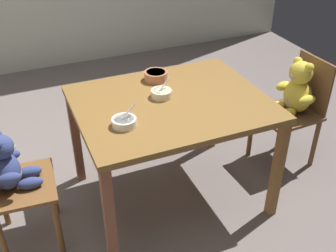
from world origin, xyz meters
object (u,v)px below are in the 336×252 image
at_px(teddy_chair_near_left, 9,173).
at_px(porridge_bowl_cream_center, 161,93).
at_px(porridge_bowl_terracotta_far_center, 156,76).
at_px(porridge_bowl_white_near_left, 124,122).
at_px(dining_table, 171,113).
at_px(teddy_chair_near_right, 295,97).

bearing_deg(teddy_chair_near_left, porridge_bowl_cream_center, 9.75).
relative_size(porridge_bowl_terracotta_far_center, porridge_bowl_white_near_left, 1.07).
xyz_separation_m(dining_table, teddy_chair_near_right, (1.00, 0.04, -0.12)).
bearing_deg(dining_table, teddy_chair_near_right, 2.25).
bearing_deg(porridge_bowl_white_near_left, teddy_chair_near_left, 168.39).
bearing_deg(teddy_chair_near_right, porridge_bowl_cream_center, -4.72).
bearing_deg(teddy_chair_near_left, teddy_chair_near_right, 5.99).
height_order(teddy_chair_near_left, porridge_bowl_terracotta_far_center, teddy_chair_near_left).
bearing_deg(porridge_bowl_terracotta_far_center, teddy_chair_near_right, -15.23).
bearing_deg(teddy_chair_near_right, porridge_bowl_white_near_left, 5.22).
distance_m(porridge_bowl_terracotta_far_center, porridge_bowl_white_near_left, 0.59).
xyz_separation_m(dining_table, porridge_bowl_white_near_left, (-0.35, -0.16, 0.11)).
height_order(porridge_bowl_terracotta_far_center, porridge_bowl_white_near_left, porridge_bowl_white_near_left).
height_order(teddy_chair_near_right, porridge_bowl_terracotta_far_center, teddy_chair_near_right).
bearing_deg(porridge_bowl_white_near_left, dining_table, 24.14).
bearing_deg(dining_table, porridge_bowl_cream_center, 117.62).
bearing_deg(porridge_bowl_cream_center, teddy_chair_near_left, -174.43).
height_order(teddy_chair_near_left, porridge_bowl_white_near_left, teddy_chair_near_left).
relative_size(teddy_chair_near_left, porridge_bowl_terracotta_far_center, 5.62).
xyz_separation_m(porridge_bowl_terracotta_far_center, porridge_bowl_cream_center, (-0.06, -0.24, -0.01)).
xyz_separation_m(teddy_chair_near_right, teddy_chair_near_left, (-1.99, -0.06, -0.03)).
distance_m(teddy_chair_near_right, porridge_bowl_terracotta_far_center, 1.04).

